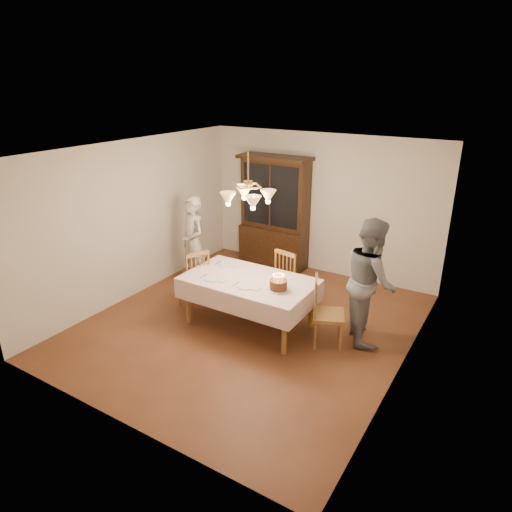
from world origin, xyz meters
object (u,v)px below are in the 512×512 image
Objects in this scene: elderly_woman at (193,242)px; birthday_cake at (278,285)px; dining_table at (249,284)px; china_hutch at (274,215)px; chair_far_side at (291,281)px.

birthday_cake is at bearing 4.06° from elderly_woman.
dining_table is 2.43m from china_hutch.
china_hutch is 1.85m from chair_far_side.
elderly_woman is at bearing -115.54° from china_hutch.
dining_table is 6.33× the size of birthday_cake.
china_hutch is 7.20× the size of birthday_cake.
birthday_cake is (0.29, -0.98, 0.39)m from chair_far_side.
elderly_woman reaches higher than birthday_cake.
elderly_woman is (-0.74, -1.56, -0.23)m from china_hutch.
dining_table is 1.74m from elderly_woman.
dining_table is at bearing 170.09° from birthday_cake.
chair_far_side is 3.33× the size of birthday_cake.
china_hutch is 1.33× the size of elderly_woman.
dining_table is at bearing -105.73° from chair_far_side.
dining_table is at bearing 0.73° from elderly_woman.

